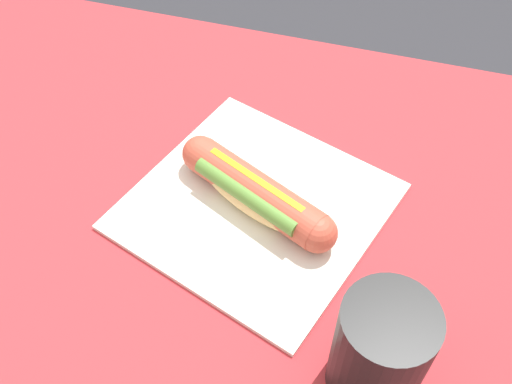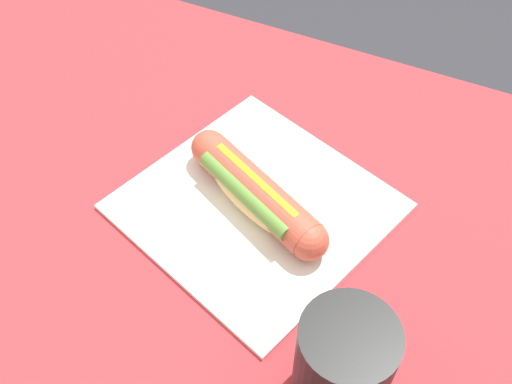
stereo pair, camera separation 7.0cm
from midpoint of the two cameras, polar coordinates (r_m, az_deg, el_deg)
name	(u,v)px [view 1 (the left image)]	position (r m, az deg, el deg)	size (l,w,h in m)	color
dining_table	(255,312)	(0.81, -2.56, -11.43)	(1.22, 0.80, 0.78)	brown
paper_wrapper	(256,206)	(0.72, -2.77, -1.52)	(0.28, 0.27, 0.01)	silver
hot_dog	(255,193)	(0.70, -2.91, -0.23)	(0.21, 0.12, 0.05)	#E5BC75
drinking_cup	(380,352)	(0.56, 8.05, -15.03)	(0.09, 0.09, 0.13)	black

